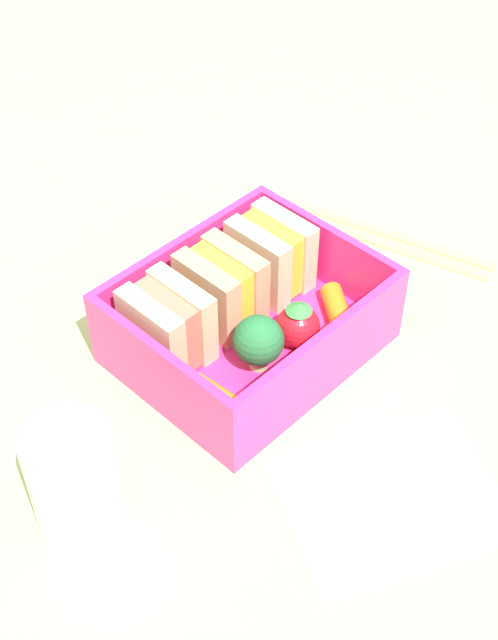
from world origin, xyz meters
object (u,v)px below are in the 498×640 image
sandwich_center (271,255)px  carrot_stick_far_left (222,401)px  sandwich_left (167,325)px  strawberry_far_left (298,325)px  carrot_stick_left (337,311)px  drinking_glass (74,481)px  sandwich_center_left (221,289)px  folded_napkin (390,495)px  chopstick_pair (372,233)px  broccoli_floret (258,341)px

sandwich_center → carrot_stick_far_left: size_ratio=1.14×
sandwich_left → strawberry_far_left: 8.71cm
carrot_stick_left → drinking_glass: (-22.08, 0.53, 1.90)cm
sandwich_center → sandwich_left: bearing=180.0°
carrot_stick_left → sandwich_center: bearing=95.4°
sandwich_center_left → drinking_glass: (-16.63, -5.33, -0.00)cm
strawberry_far_left → folded_napkin: 12.99cm
sandwich_center_left → carrot_stick_far_left: bearing=-134.4°
sandwich_center → strawberry_far_left: 6.27cm
sandwich_center → chopstick_pair: sandwich_center is taller
sandwich_center_left → carrot_stick_left: 8.22cm
sandwich_center_left → folded_napkin: 17.79cm
strawberry_far_left → sandwich_left: bearing=141.4°
carrot_stick_far_left → folded_napkin: (2.78, -11.27, -1.73)cm
drinking_glass → folded_napkin: size_ratio=0.60×
carrot_stick_far_left → carrot_stick_left: size_ratio=1.11×
strawberry_far_left → chopstick_pair: bearing=17.3°
carrot_stick_far_left → strawberry_far_left: 7.69cm
broccoli_floret → folded_napkin: broccoli_floret is taller
sandwich_center → broccoli_floret: (-6.46, -5.00, -0.34)cm
strawberry_far_left → sandwich_center: bearing=60.7°
sandwich_left → sandwich_center_left: same height
sandwich_center → folded_napkin: size_ratio=0.41×
sandwich_center_left → chopstick_pair: (15.48, -1.14, -3.52)cm
broccoli_floret → folded_napkin: size_ratio=0.32×
sandwich_left → carrot_stick_far_left: bearing=-98.3°
carrot_stick_far_left → broccoli_floret: 4.57cm
broccoli_floret → sandwich_left: bearing=123.6°
carrot_stick_left → drinking_glass: size_ratio=0.54×
sandwich_center → carrot_stick_left: size_ratio=1.27×
broccoli_floret → folded_napkin: 12.68cm
folded_napkin → carrot_stick_far_left: bearing=103.9°
carrot_stick_left → folded_napkin: carrot_stick_left is taller
sandwich_center → strawberry_far_left: (-3.03, -5.39, -1.07)cm
broccoli_floret → chopstick_pair: 17.77cm
carrot_stick_left → folded_napkin: 14.20cm
chopstick_pair → drinking_glass: size_ratio=2.49×
drinking_glass → strawberry_far_left: bearing=-0.2°
sandwich_left → drinking_glass: bearing=-155.6°
carrot_stick_far_left → strawberry_far_left: size_ratio=1.32×
sandwich_center_left → sandwich_center: bearing=0.0°
folded_napkin → sandwich_center: bearing=65.4°
sandwich_left → carrot_stick_far_left: 6.26cm
sandwich_left → carrot_stick_left: sandwich_left is taller
strawberry_far_left → drinking_glass: (-18.49, 0.06, 1.07)cm
sandwich_center → drinking_glass: drinking_glass is taller
folded_napkin → strawberry_far_left: bearing=67.7°
broccoli_floret → carrot_stick_left: (7.02, -0.85, -1.55)cm
strawberry_far_left → chopstick_pair: (13.62, 4.25, -2.45)cm
sandwich_center → drinking_glass: bearing=-166.1°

